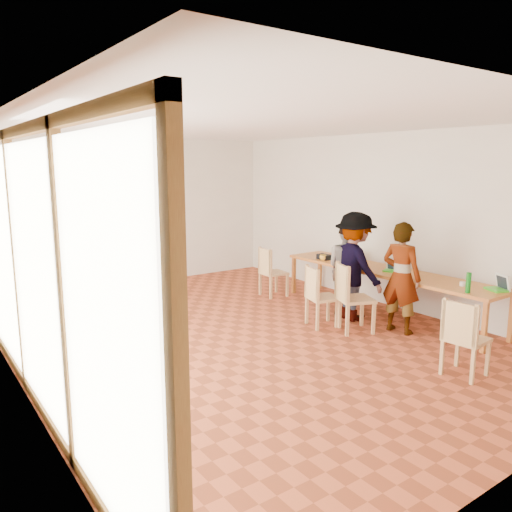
# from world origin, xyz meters

# --- Properties ---
(ground) EXTENTS (8.00, 8.00, 0.00)m
(ground) POSITION_xyz_m (0.00, 0.00, 0.00)
(ground) COLOR #AF4C2A
(ground) RESTS_ON ground
(wall_back) EXTENTS (6.00, 0.10, 3.00)m
(wall_back) POSITION_xyz_m (0.00, 4.00, 1.50)
(wall_back) COLOR beige
(wall_back) RESTS_ON ground
(wall_right) EXTENTS (0.10, 8.00, 3.00)m
(wall_right) POSITION_xyz_m (3.00, 0.00, 1.50)
(wall_right) COLOR beige
(wall_right) RESTS_ON ground
(window_wall) EXTENTS (0.10, 8.00, 3.00)m
(window_wall) POSITION_xyz_m (-2.96, 0.00, 1.50)
(window_wall) COLOR white
(window_wall) RESTS_ON ground
(ceiling) EXTENTS (6.00, 8.00, 0.04)m
(ceiling) POSITION_xyz_m (0.00, 0.00, 3.02)
(ceiling) COLOR white
(ceiling) RESTS_ON wall_back
(communal_table) EXTENTS (0.80, 4.00, 0.75)m
(communal_table) POSITION_xyz_m (2.50, -0.48, 0.70)
(communal_table) COLOR #BF672A
(communal_table) RESTS_ON ground
(side_table) EXTENTS (0.90, 0.90, 0.75)m
(side_table) POSITION_xyz_m (-2.37, 1.96, 0.67)
(side_table) COLOR #BF672A
(side_table) RESTS_ON ground
(chair_near) EXTENTS (0.47, 0.47, 0.49)m
(chair_near) POSITION_xyz_m (1.21, -2.68, 0.57)
(chair_near) COLOR #DAB16D
(chair_near) RESTS_ON ground
(chair_mid) EXTENTS (0.63, 0.63, 0.55)m
(chair_mid) POSITION_xyz_m (1.35, -0.76, 0.63)
(chair_mid) COLOR #DAB16D
(chair_mid) RESTS_ON ground
(chair_far) EXTENTS (0.54, 0.54, 0.50)m
(chair_far) POSITION_xyz_m (1.13, -0.32, 0.57)
(chair_far) COLOR #DAB16D
(chair_far) RESTS_ON ground
(chair_empty) EXTENTS (0.46, 0.46, 0.49)m
(chair_empty) POSITION_xyz_m (1.62, 1.54, 0.57)
(chair_empty) COLOR #DAB16D
(chair_empty) RESTS_ON ground
(chair_spare) EXTENTS (0.52, 0.52, 0.44)m
(chair_spare) POSITION_xyz_m (-1.76, 1.48, 0.50)
(chair_spare) COLOR #DAB16D
(chair_spare) RESTS_ON ground
(person_near) EXTENTS (0.49, 0.66, 1.65)m
(person_near) POSITION_xyz_m (1.95, -1.21, 0.82)
(person_near) COLOR gray
(person_near) RESTS_ON ground
(person_mid) EXTENTS (0.67, 0.82, 1.57)m
(person_mid) POSITION_xyz_m (1.95, -0.14, 0.78)
(person_mid) COLOR gray
(person_mid) RESTS_ON ground
(person_far) EXTENTS (0.76, 1.18, 1.73)m
(person_far) POSITION_xyz_m (1.86, -0.38, 0.86)
(person_far) COLOR gray
(person_far) RESTS_ON ground
(laptop_near) EXTENTS (0.32, 0.33, 0.23)m
(laptop_near) POSITION_xyz_m (2.67, -2.30, 0.81)
(laptop_near) COLOR #44CC27
(laptop_near) RESTS_ON communal_table
(laptop_mid) EXTENTS (0.28, 0.30, 0.20)m
(laptop_mid) POSITION_xyz_m (2.49, -0.61, 0.81)
(laptop_mid) COLOR #44CC27
(laptop_mid) RESTS_ON communal_table
(laptop_far) EXTENTS (0.28, 0.29, 0.21)m
(laptop_far) POSITION_xyz_m (2.64, 0.37, 0.81)
(laptop_far) COLOR #44CC27
(laptop_far) RESTS_ON communal_table
(yellow_mug) EXTENTS (0.14, 0.14, 0.10)m
(yellow_mug) POSITION_xyz_m (2.24, 0.74, 0.80)
(yellow_mug) COLOR yellow
(yellow_mug) RESTS_ON communal_table
(green_bottle) EXTENTS (0.07, 0.07, 0.28)m
(green_bottle) POSITION_xyz_m (2.20, -2.12, 0.89)
(green_bottle) COLOR #116E19
(green_bottle) RESTS_ON communal_table
(clear_glass) EXTENTS (0.07, 0.07, 0.09)m
(clear_glass) POSITION_xyz_m (2.79, 0.73, 0.80)
(clear_glass) COLOR silver
(clear_glass) RESTS_ON communal_table
(condiment_cup) EXTENTS (0.08, 0.08, 0.06)m
(condiment_cup) POSITION_xyz_m (2.50, -1.85, 0.78)
(condiment_cup) COLOR white
(condiment_cup) RESTS_ON communal_table
(pink_phone) EXTENTS (0.05, 0.10, 0.01)m
(pink_phone) POSITION_xyz_m (2.62, -2.17, 0.76)
(pink_phone) COLOR #DF3379
(pink_phone) RESTS_ON communal_table
(black_pouch) EXTENTS (0.16, 0.26, 0.09)m
(black_pouch) POSITION_xyz_m (2.31, 0.79, 0.80)
(black_pouch) COLOR black
(black_pouch) RESTS_ON communal_table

